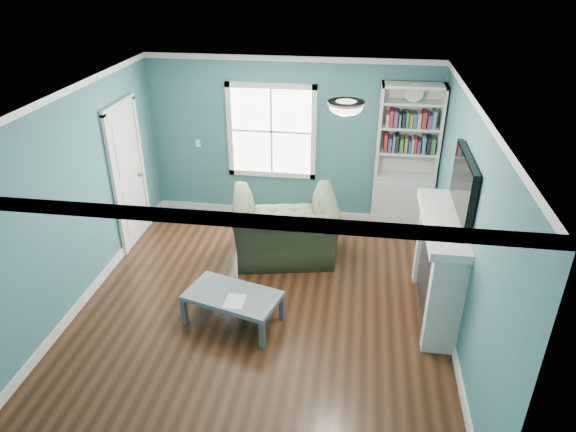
# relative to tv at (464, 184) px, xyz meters

# --- Properties ---
(floor) EXTENTS (5.00, 5.00, 0.00)m
(floor) POSITION_rel_tv_xyz_m (-2.20, -0.20, -1.72)
(floor) COLOR black
(floor) RESTS_ON ground
(room_walls) EXTENTS (5.00, 5.00, 5.00)m
(room_walls) POSITION_rel_tv_xyz_m (-2.20, -0.20, -0.14)
(room_walls) COLOR teal
(room_walls) RESTS_ON ground
(trim) EXTENTS (4.50, 5.00, 2.60)m
(trim) POSITION_rel_tv_xyz_m (-2.20, -0.20, -0.49)
(trim) COLOR white
(trim) RESTS_ON ground
(window) EXTENTS (1.40, 0.06, 1.50)m
(window) POSITION_rel_tv_xyz_m (-2.50, 2.29, -0.27)
(window) COLOR white
(window) RESTS_ON room_walls
(bookshelf) EXTENTS (0.90, 0.35, 2.31)m
(bookshelf) POSITION_rel_tv_xyz_m (-0.43, 2.10, -0.80)
(bookshelf) COLOR silver
(bookshelf) RESTS_ON ground
(fireplace) EXTENTS (0.44, 1.58, 1.30)m
(fireplace) POSITION_rel_tv_xyz_m (-0.12, 0.00, -1.09)
(fireplace) COLOR black
(fireplace) RESTS_ON ground
(tv) EXTENTS (0.06, 1.10, 0.65)m
(tv) POSITION_rel_tv_xyz_m (0.00, 0.00, 0.00)
(tv) COLOR black
(tv) RESTS_ON fireplace
(door) EXTENTS (0.12, 0.98, 2.17)m
(door) POSITION_rel_tv_xyz_m (-4.42, 1.20, -0.65)
(door) COLOR silver
(door) RESTS_ON ground
(ceiling_fixture) EXTENTS (0.38, 0.38, 0.15)m
(ceiling_fixture) POSITION_rel_tv_xyz_m (-1.30, -0.10, 0.82)
(ceiling_fixture) COLOR white
(ceiling_fixture) RESTS_ON room_walls
(light_switch) EXTENTS (0.08, 0.01, 0.12)m
(light_switch) POSITION_rel_tv_xyz_m (-3.70, 2.28, -0.52)
(light_switch) COLOR white
(light_switch) RESTS_ON room_walls
(recliner) EXTENTS (1.58, 1.18, 1.24)m
(recliner) POSITION_rel_tv_xyz_m (-2.10, 1.02, -1.10)
(recliner) COLOR #222E1D
(recliner) RESTS_ON ground
(coffee_table) EXTENTS (1.20, 0.86, 0.39)m
(coffee_table) POSITION_rel_tv_xyz_m (-2.49, -0.52, -1.38)
(coffee_table) COLOR #494F58
(coffee_table) RESTS_ON ground
(paper_sheet) EXTENTS (0.22, 0.28, 0.00)m
(paper_sheet) POSITION_rel_tv_xyz_m (-2.43, -0.65, -1.33)
(paper_sheet) COLOR white
(paper_sheet) RESTS_ON coffee_table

